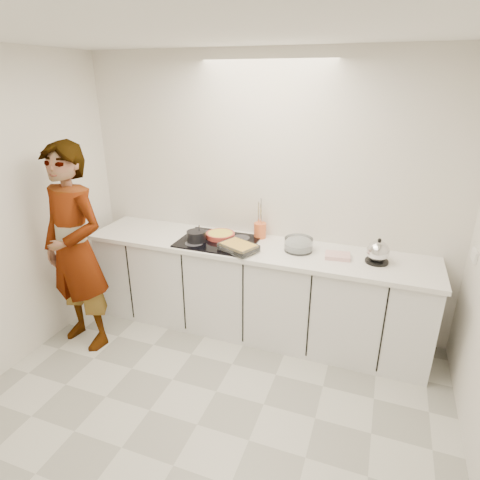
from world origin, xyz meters
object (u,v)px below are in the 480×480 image
(mixing_bowl, at_px, (299,245))
(cook, at_px, (75,250))
(hob, at_px, (218,241))
(baking_dish, at_px, (239,247))
(utensil_crock, at_px, (260,230))
(saucepan, at_px, (196,236))
(tart_dish, at_px, (220,235))
(kettle, at_px, (378,252))

(mixing_bowl, xyz_separation_m, cook, (-1.84, -0.74, -0.02))
(hob, relative_size, baking_dish, 1.89)
(hob, bearing_deg, utensil_crock, 35.55)
(saucepan, relative_size, baking_dish, 0.58)
(tart_dish, relative_size, kettle, 1.33)
(hob, xyz_separation_m, baking_dish, (0.26, -0.15, 0.04))
(tart_dish, bearing_deg, hob, -84.40)
(mixing_bowl, bearing_deg, kettle, -1.57)
(tart_dish, xyz_separation_m, utensil_crock, (0.35, 0.16, 0.03))
(tart_dish, distance_m, baking_dish, 0.36)
(saucepan, height_order, kettle, kettle)
(mixing_bowl, bearing_deg, cook, -158.15)
(baking_dish, relative_size, mixing_bowl, 1.22)
(hob, bearing_deg, baking_dish, -29.71)
(cook, bearing_deg, hob, 43.02)
(kettle, bearing_deg, utensil_crock, 169.38)
(baking_dish, height_order, mixing_bowl, mixing_bowl)
(mixing_bowl, distance_m, utensil_crock, 0.46)
(kettle, bearing_deg, baking_dish, -170.79)
(tart_dish, distance_m, saucepan, 0.24)
(kettle, relative_size, cook, 0.13)
(cook, bearing_deg, utensil_crock, 43.84)
(mixing_bowl, height_order, kettle, kettle)
(hob, bearing_deg, tart_dish, 95.60)
(cook, bearing_deg, saucepan, 44.31)
(tart_dish, xyz_separation_m, baking_dish, (0.27, -0.23, 0.01))
(kettle, bearing_deg, hob, -178.47)
(hob, height_order, mixing_bowl, mixing_bowl)
(tart_dish, relative_size, mixing_bowl, 1.08)
(tart_dish, bearing_deg, cook, -144.53)
(kettle, bearing_deg, tart_dish, 178.23)
(hob, bearing_deg, saucepan, -154.76)
(baking_dish, distance_m, utensil_crock, 0.40)
(hob, xyz_separation_m, saucepan, (-0.18, -0.09, 0.06))
(hob, height_order, tart_dish, tart_dish)
(hob, relative_size, cook, 0.38)
(saucepan, bearing_deg, cook, -146.47)
(saucepan, distance_m, cook, 1.08)
(tart_dish, height_order, utensil_crock, utensil_crock)
(hob, bearing_deg, cook, -147.77)
(kettle, xyz_separation_m, cook, (-2.51, -0.72, -0.06))
(utensil_crock, bearing_deg, baking_dish, -100.80)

